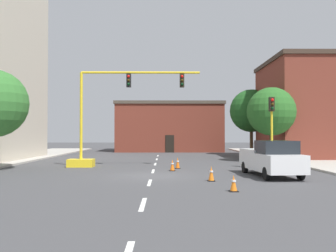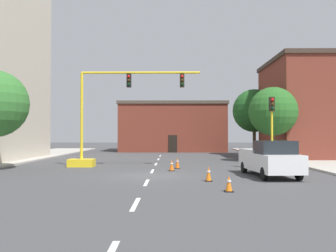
# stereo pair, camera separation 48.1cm
# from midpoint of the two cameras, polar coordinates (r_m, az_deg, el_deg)

# --- Properties ---
(ground_plane) EXTENTS (160.00, 160.00, 0.00)m
(ground_plane) POSITION_cam_midpoint_polar(r_m,az_deg,el_deg) (21.16, -3.16, -7.59)
(ground_plane) COLOR #424244
(sidewalk_right) EXTENTS (6.00, 56.00, 0.14)m
(sidewalk_right) POSITION_cam_midpoint_polar(r_m,az_deg,el_deg) (31.64, 22.71, -5.25)
(sidewalk_right) COLOR #B2ADA3
(sidewalk_right) RESTS_ON ground_plane
(lane_stripe_seg_1) EXTENTS (0.16, 2.40, 0.01)m
(lane_stripe_seg_1) POSITION_cam_midpoint_polar(r_m,az_deg,el_deg) (12.76, -4.95, -11.81)
(lane_stripe_seg_1) COLOR silver
(lane_stripe_seg_1) RESTS_ON ground_plane
(lane_stripe_seg_2) EXTENTS (0.16, 2.40, 0.01)m
(lane_stripe_seg_2) POSITION_cam_midpoint_polar(r_m,az_deg,el_deg) (18.18, -3.60, -8.62)
(lane_stripe_seg_2) COLOR silver
(lane_stripe_seg_2) RESTS_ON ground_plane
(lane_stripe_seg_3) EXTENTS (0.16, 2.40, 0.01)m
(lane_stripe_seg_3) POSITION_cam_midpoint_polar(r_m,az_deg,el_deg) (23.64, -2.88, -6.91)
(lane_stripe_seg_3) COLOR silver
(lane_stripe_seg_3) RESTS_ON ground_plane
(lane_stripe_seg_4) EXTENTS (0.16, 2.40, 0.01)m
(lane_stripe_seg_4) POSITION_cam_midpoint_polar(r_m,az_deg,el_deg) (29.12, -2.43, -5.83)
(lane_stripe_seg_4) COLOR silver
(lane_stripe_seg_4) RESTS_ON ground_plane
(lane_stripe_seg_5) EXTENTS (0.16, 2.40, 0.01)m
(lane_stripe_seg_5) POSITION_cam_midpoint_polar(r_m,az_deg,el_deg) (34.60, -2.13, -5.10)
(lane_stripe_seg_5) COLOR silver
(lane_stripe_seg_5) RESTS_ON ground_plane
(lane_stripe_seg_6) EXTENTS (0.16, 2.40, 0.01)m
(lane_stripe_seg_6) POSITION_cam_midpoint_polar(r_m,az_deg,el_deg) (40.09, -1.91, -4.56)
(lane_stripe_seg_6) COLOR silver
(lane_stripe_seg_6) RESTS_ON ground_plane
(building_brick_center) EXTENTS (14.23, 9.62, 6.57)m
(building_brick_center) POSITION_cam_midpoint_polar(r_m,az_deg,el_deg) (51.65, -0.08, -0.16)
(building_brick_center) COLOR brown
(building_brick_center) RESTS_ON ground_plane
(traffic_signal_gantry) EXTENTS (9.38, 1.20, 6.83)m
(traffic_signal_gantry) POSITION_cam_midpoint_polar(r_m,az_deg,el_deg) (27.12, -11.12, -1.37)
(traffic_signal_gantry) COLOR yellow
(traffic_signal_gantry) RESTS_ON ground_plane
(traffic_light_pole_right) EXTENTS (0.32, 0.47, 4.80)m
(traffic_light_pole_right) POSITION_cam_midpoint_polar(r_m,az_deg,el_deg) (25.68, 15.05, 1.46)
(traffic_light_pole_right) COLOR yellow
(traffic_light_pole_right) RESTS_ON ground_plane
(tree_right_mid) EXTENTS (4.08, 4.08, 6.28)m
(tree_right_mid) POSITION_cam_midpoint_polar(r_m,az_deg,el_deg) (32.53, 15.10, 2.14)
(tree_right_mid) COLOR #4C3823
(tree_right_mid) RESTS_ON ground_plane
(tree_right_far) EXTENTS (4.78, 4.78, 7.32)m
(tree_right_far) POSITION_cam_midpoint_polar(r_m,az_deg,el_deg) (42.63, 12.29, 2.28)
(tree_right_far) COLOR #4C3823
(tree_right_far) RESTS_ON ground_plane
(pickup_truck_white) EXTENTS (2.44, 5.55, 1.99)m
(pickup_truck_white) POSITION_cam_midpoint_polar(r_m,az_deg,el_deg) (21.46, 14.82, -4.85)
(pickup_truck_white) COLOR white
(pickup_truck_white) RESTS_ON ground_plane
(traffic_cone_roadside_a) EXTENTS (0.36, 0.36, 0.76)m
(traffic_cone_roadside_a) POSITION_cam_midpoint_polar(r_m,az_deg,el_deg) (18.75, 5.89, -7.26)
(traffic_cone_roadside_a) COLOR black
(traffic_cone_roadside_a) RESTS_ON ground_plane
(traffic_cone_roadside_b) EXTENTS (0.36, 0.36, 0.68)m
(traffic_cone_roadside_b) POSITION_cam_midpoint_polar(r_m,az_deg,el_deg) (15.53, 9.11, -8.66)
(traffic_cone_roadside_b) COLOR black
(traffic_cone_roadside_b) RESTS_ON ground_plane
(traffic_cone_roadside_c) EXTENTS (0.36, 0.36, 0.78)m
(traffic_cone_roadside_c) POSITION_cam_midpoint_polar(r_m,az_deg,el_deg) (25.34, 0.94, -5.66)
(traffic_cone_roadside_c) COLOR black
(traffic_cone_roadside_c) RESTS_ON ground_plane
(traffic_cone_roadside_d) EXTENTS (0.36, 0.36, 0.73)m
(traffic_cone_roadside_d) POSITION_cam_midpoint_polar(r_m,az_deg,el_deg) (23.76, 0.09, -6.02)
(traffic_cone_roadside_d) COLOR black
(traffic_cone_roadside_d) RESTS_ON ground_plane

